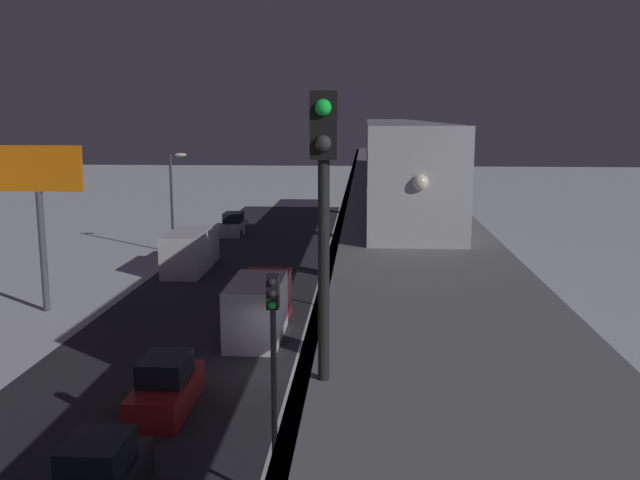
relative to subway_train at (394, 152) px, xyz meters
The scene contains 14 objects.
ground_plane 14.58m from the subway_train, 62.98° to the left, with size 240.00×240.00×0.00m, color silver.
avenue_asphalt 16.81m from the subway_train, 46.65° to the left, with size 11.00×105.74×0.01m, color #28282D.
elevated_railway 10.88m from the subway_train, 89.51° to the left, with size 5.00×105.74×6.74m.
subway_train is the anchor object (origin of this frame).
rail_signal 28.38m from the subway_train, 85.83° to the left, with size 0.36×0.41×4.00m.
sedan_silver 27.54m from the subway_train, 60.16° to the right, with size 1.91×4.41×1.97m.
sedan_red 18.43m from the subway_train, 59.26° to the left, with size 1.80×4.40×1.97m.
sedan_black_2 23.78m from the subway_train, 67.65° to the left, with size 1.80×4.08×1.97m.
box_truck 11.01m from the subway_train, 38.29° to the left, with size 2.40×7.40×2.80m.
delivery_van 17.32m from the subway_train, 32.13° to the right, with size 2.40×7.40×2.80m.
traffic_light_near 21.13m from the subway_train, 79.27° to the left, with size 0.32×0.44×6.40m.
traffic_light_mid 5.80m from the subway_train, ahead, with size 0.32×0.44×6.40m.
commercial_billboard 18.84m from the subway_train, ahead, with size 4.80×0.36×8.90m.
street_lamp_far 21.90m from the subway_train, 42.06° to the right, with size 1.35×0.44×7.65m.
Camera 1 is at (-3.87, 27.08, 10.42)m, focal length 39.19 mm.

